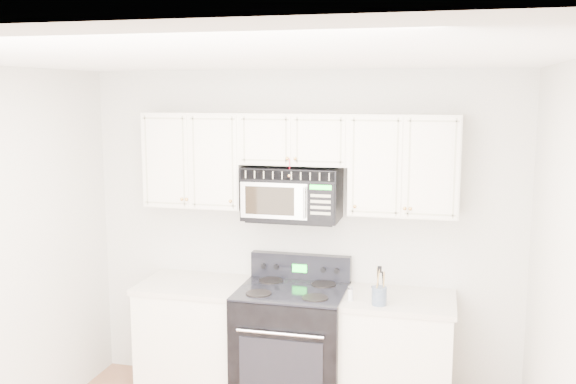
% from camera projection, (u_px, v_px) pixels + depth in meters
% --- Properties ---
extents(room, '(3.51, 3.51, 2.61)m').
position_uv_depth(room, '(232.00, 300.00, 3.51)').
color(room, '#946550').
rests_on(room, ground).
extents(base_cabinet_left, '(0.86, 0.65, 0.92)m').
position_uv_depth(base_cabinet_left, '(197.00, 341.00, 5.21)').
color(base_cabinet_left, white).
rests_on(base_cabinet_left, ground).
extents(base_cabinet_right, '(0.86, 0.65, 0.92)m').
position_uv_depth(base_cabinet_right, '(395.00, 360.00, 4.84)').
color(base_cabinet_right, white).
rests_on(base_cabinet_right, ground).
extents(range, '(0.82, 0.74, 1.13)m').
position_uv_depth(range, '(292.00, 345.00, 4.98)').
color(range, black).
rests_on(range, ground).
extents(upper_cabinets, '(2.44, 0.37, 0.75)m').
position_uv_depth(upper_cabinets, '(297.00, 157.00, 4.93)').
color(upper_cabinets, white).
rests_on(upper_cabinets, ground).
extents(microwave, '(0.74, 0.42, 0.41)m').
position_uv_depth(microwave, '(292.00, 193.00, 4.96)').
color(microwave, black).
rests_on(microwave, ground).
extents(utensil_crock, '(0.11, 0.11, 0.28)m').
position_uv_depth(utensil_crock, '(379.00, 295.00, 4.58)').
color(utensil_crock, slate).
rests_on(utensil_crock, base_cabinet_right).
extents(shaker_salt, '(0.04, 0.04, 0.10)m').
position_uv_depth(shaker_salt, '(350.00, 294.00, 4.69)').
color(shaker_salt, silver).
rests_on(shaker_salt, base_cabinet_right).
extents(shaker_pepper, '(0.04, 0.04, 0.09)m').
position_uv_depth(shaker_pepper, '(374.00, 291.00, 4.75)').
color(shaker_pepper, silver).
rests_on(shaker_pepper, base_cabinet_right).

